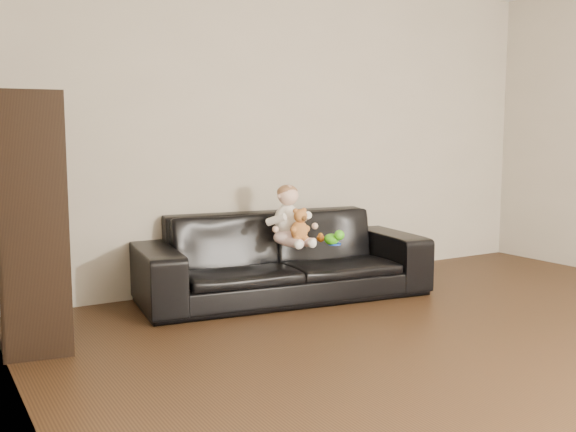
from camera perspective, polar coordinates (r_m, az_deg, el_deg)
wall_back at (r=5.50m, az=1.14°, el=7.82°), size 5.00×0.00×5.00m
wall_left at (r=1.97m, az=-19.41°, el=8.88°), size 0.00×5.50×5.50m
sofa at (r=4.91m, az=-0.48°, el=-3.58°), size 2.28×1.13×0.64m
cabinet at (r=3.95m, az=-21.70°, el=-0.54°), size 0.44×0.56×1.47m
shelf_item at (r=3.93m, az=-21.63°, el=4.28°), size 0.22×0.28×0.28m
baby at (r=4.76m, az=0.08°, el=-0.26°), size 0.33×0.40×0.45m
teddy_bear at (r=4.65m, az=1.05°, el=-0.83°), size 0.16×0.15×0.24m
toy_green at (r=4.81m, az=3.88°, el=-2.08°), size 0.14×0.15×0.09m
toy_rattle at (r=4.94m, az=2.91°, el=-1.98°), size 0.07×0.07×0.06m
toy_blue_disc at (r=4.83m, az=4.17°, el=-2.49°), size 0.10×0.10×0.01m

